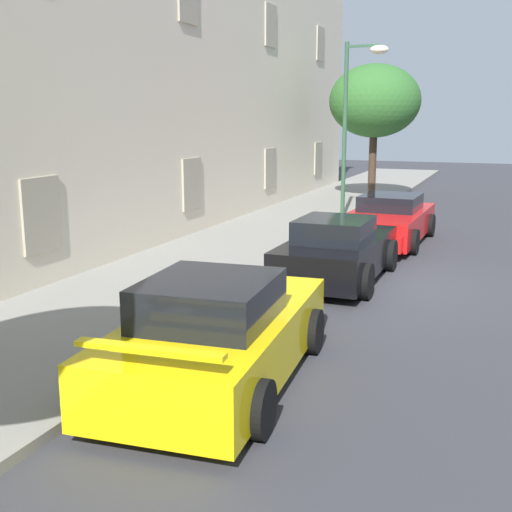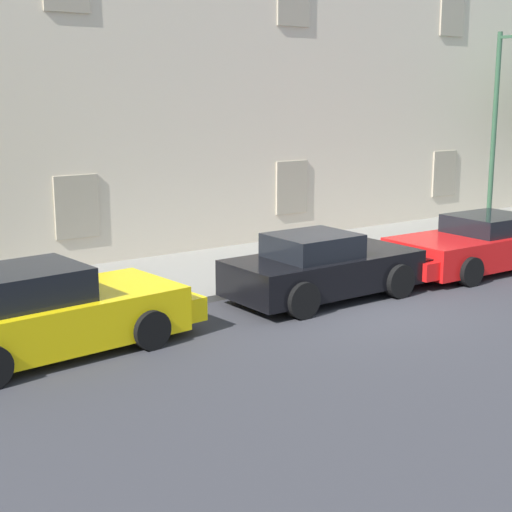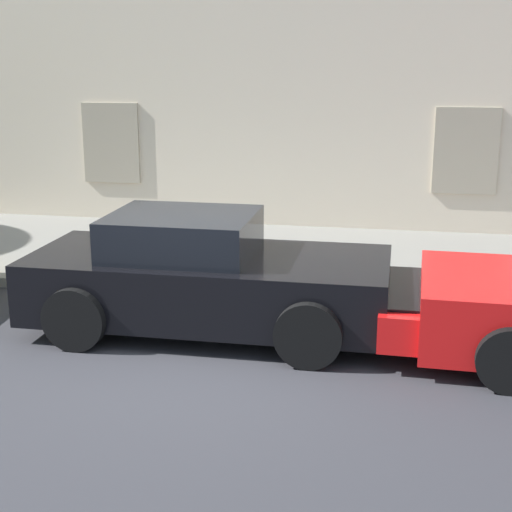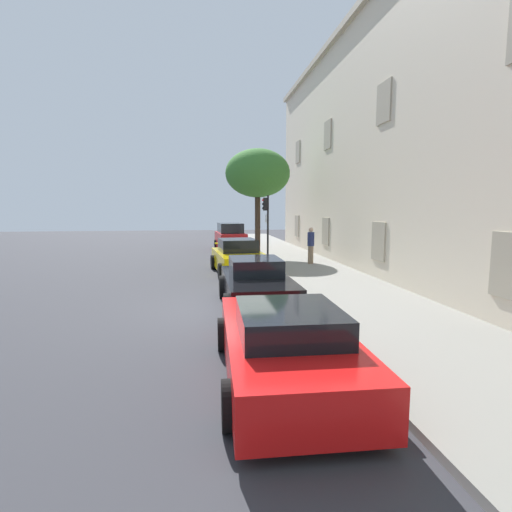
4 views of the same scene
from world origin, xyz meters
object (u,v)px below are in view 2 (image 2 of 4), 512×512
object	(u,v)px
sportscar_white_middle	(474,247)
street_lamp	(509,98)
sportscar_red_lead	(55,314)
sportscar_yellow_flank	(329,268)

from	to	relation	value
sportscar_white_middle	street_lamp	distance (m)	5.05
sportscar_red_lead	street_lamp	size ratio (longest dim) A/B	0.88
sportscar_red_lead	sportscar_white_middle	size ratio (longest dim) A/B	0.99
street_lamp	sportscar_yellow_flank	bearing A→B (deg)	-169.30
sportscar_red_lead	sportscar_yellow_flank	distance (m)	5.99
sportscar_red_lead	street_lamp	world-z (taller)	street_lamp
sportscar_white_middle	sportscar_red_lead	bearing A→B (deg)	178.48
street_lamp	sportscar_white_middle	bearing A→B (deg)	-152.96
sportscar_yellow_flank	street_lamp	size ratio (longest dim) A/B	0.80
sportscar_red_lead	sportscar_yellow_flank	size ratio (longest dim) A/B	1.09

